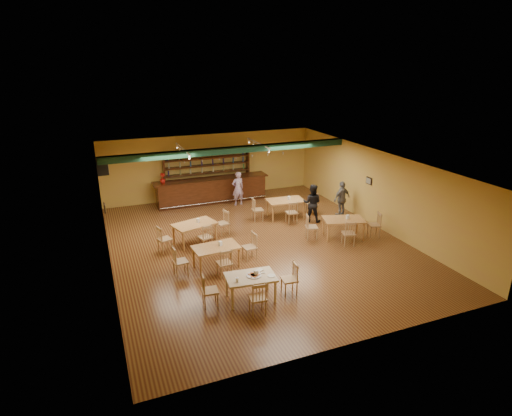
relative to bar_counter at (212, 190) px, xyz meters
name	(u,v)px	position (x,y,z in m)	size (l,w,h in m)	color
floor	(258,244)	(0.21, -5.15, -0.56)	(12.00, 12.00, 0.00)	#502616
ceiling_beam	(231,150)	(0.21, -2.35, 2.31)	(10.00, 0.30, 0.25)	#10301E
track_rail_left	(183,149)	(-1.59, -1.75, 2.38)	(0.05, 2.50, 0.05)	white
track_rail_right	(258,143)	(1.61, -1.75, 2.38)	(0.05, 2.50, 0.05)	white
ac_unit	(103,166)	(-4.59, -0.95, 1.79)	(0.34, 0.70, 0.48)	white
picture_left	(104,208)	(-4.76, -4.15, 1.14)	(0.04, 0.34, 0.28)	black
picture_right	(369,181)	(5.18, -4.65, 1.14)	(0.04, 0.34, 0.28)	black
bar_counter	(212,190)	(0.00, 0.00, 0.00)	(5.28, 0.85, 1.13)	black
back_bar_hutch	(208,175)	(0.00, 0.63, 0.57)	(4.08, 0.40, 2.28)	black
poinsettia	(163,178)	(-2.19, 0.00, 0.79)	(0.25, 0.25, 0.46)	red
dining_table_a	(195,233)	(-1.84, -4.19, -0.19)	(1.48, 0.89, 0.74)	#AC703D
dining_table_b	(285,209)	(2.29, -3.06, -0.19)	(1.52, 0.91, 0.76)	#AC703D
dining_table_c	(216,257)	(-1.67, -6.30, -0.21)	(1.43, 0.86, 0.71)	#AC703D
dining_table_d	(343,228)	(3.36, -5.76, -0.20)	(1.46, 0.88, 0.73)	#AC703D
near_table	(251,288)	(-1.35, -8.49, -0.20)	(1.34, 0.86, 0.72)	tan
pizza_tray	(254,275)	(-1.25, -8.49, 0.16)	(0.40, 0.40, 0.01)	silver
parmesan_shaker	(237,280)	(-1.78, -8.64, 0.21)	(0.07, 0.07, 0.11)	#EAE5C6
napkin_stack	(259,270)	(-1.01, -8.30, 0.17)	(0.20, 0.15, 0.03)	white
pizza_server	(258,273)	(-1.11, -8.44, 0.17)	(0.32, 0.09, 0.00)	silver
side_plate	(271,276)	(-0.82, -8.68, 0.16)	(0.22, 0.22, 0.01)	white
patron_bar	(238,188)	(0.99, -0.83, 0.21)	(0.57, 0.37, 1.55)	#7A4595
patron_right_a	(312,203)	(3.09, -3.86, 0.21)	(0.76, 0.59, 1.56)	black
patron_right_b	(342,199)	(4.56, -3.76, 0.19)	(0.88, 0.37, 1.50)	slate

